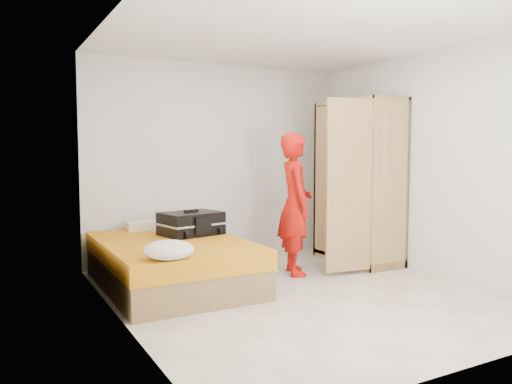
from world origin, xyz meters
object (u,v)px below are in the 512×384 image
person (295,204)px  round_cushion (169,250)px  suitcase (191,224)px  wardrobe (358,186)px  bed (172,263)px

person → round_cushion: 1.96m
person → suitcase: 1.23m
wardrobe → suitcase: size_ratio=2.80×
suitcase → bed: bearing=-155.4°
suitcase → round_cushion: suitcase is taller
wardrobe → person: 1.06m
wardrobe → suitcase: bearing=173.0°
person → suitcase: bearing=90.0°
suitcase → round_cushion: bearing=-131.6°
wardrobe → round_cushion: bearing=-163.1°
person → round_cushion: (-1.79, -0.74, -0.25)m
wardrobe → suitcase: wardrobe is taller
bed → person: (1.46, -0.16, 0.58)m
person → suitcase: person is taller
bed → suitcase: bearing=36.3°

